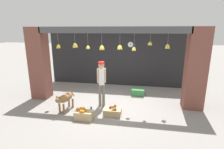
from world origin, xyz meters
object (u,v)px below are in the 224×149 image
fruit_crate_apples (113,111)px  wall_clock (130,45)px  fruit_crate_oranges (84,115)px  shopkeeper (101,80)px  water_bottle (91,110)px  produce_box_green (138,92)px  dog (65,98)px

fruit_crate_apples → wall_clock: size_ratio=2.09×
fruit_crate_oranges → shopkeeper: bearing=72.9°
water_bottle → fruit_crate_oranges: bearing=-104.6°
fruit_crate_apples → produce_box_green: fruit_crate_apples is taller
shopkeeper → produce_box_green: shopkeeper is taller
shopkeeper → fruit_crate_oranges: shopkeeper is taller
fruit_crate_oranges → fruit_crate_apples: 1.01m
fruit_crate_oranges → water_bottle: 0.47m
shopkeeper → wall_clock: (0.87, 2.73, 1.12)m
shopkeeper → water_bottle: shopkeeper is taller
produce_box_green → dog: bearing=-141.6°
fruit_crate_apples → water_bottle: (-0.78, -0.00, -0.01)m
shopkeeper → produce_box_green: size_ratio=3.14×
dog → wall_clock: size_ratio=3.72×
water_bottle → dog: bearing=178.1°
shopkeeper → produce_box_green: bearing=-154.1°
fruit_crate_apples → fruit_crate_oranges: bearing=-153.0°
dog → fruit_crate_apples: 1.80m
dog → fruit_crate_oranges: (0.86, -0.49, -0.32)m
fruit_crate_apples → dog: bearing=179.0°
dog → fruit_crate_apples: dog is taller
shopkeeper → fruit_crate_oranges: bearing=53.2°
dog → produce_box_green: dog is taller
dog → wall_clock: bearing=160.3°
water_bottle → wall_clock: size_ratio=0.87×
fruit_crate_oranges → water_bottle: fruit_crate_oranges is taller
dog → shopkeeper: shopkeeper is taller
produce_box_green → water_bottle: (-1.59, -2.07, -0.03)m
shopkeeper → dog: bearing=8.5°
shopkeeper → fruit_crate_apples: bearing=109.0°
dog → water_bottle: (0.98, -0.03, -0.36)m
dog → produce_box_green: size_ratio=1.90×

